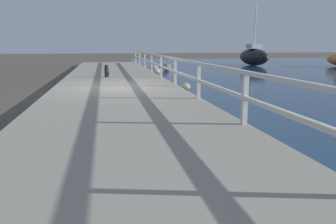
# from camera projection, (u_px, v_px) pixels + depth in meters

# --- Properties ---
(ground_plane) EXTENTS (120.00, 120.00, 0.00)m
(ground_plane) POSITION_uv_depth(u_px,v_px,m) (117.00, 94.00, 12.36)
(ground_plane) COLOR #4C473D
(dock_walkway) EXTENTS (4.69, 36.00, 0.28)m
(dock_walkway) POSITION_uv_depth(u_px,v_px,m) (117.00, 90.00, 12.34)
(dock_walkway) COLOR gray
(dock_walkway) RESTS_ON ground
(railing) EXTENTS (0.10, 32.50, 1.06)m
(railing) POSITION_uv_depth(u_px,v_px,m) (175.00, 66.00, 12.58)
(railing) COLOR beige
(railing) RESTS_ON dock_walkway
(boulder_downstream) EXTENTS (0.57, 0.51, 0.43)m
(boulder_downstream) POSITION_uv_depth(u_px,v_px,m) (154.00, 68.00, 23.16)
(boulder_downstream) COLOR slate
(boulder_downstream) RESTS_ON ground
(boulder_water_edge) EXTENTS (0.43, 0.39, 0.32)m
(boulder_water_edge) POSITION_uv_depth(u_px,v_px,m) (185.00, 87.00, 13.28)
(boulder_water_edge) COLOR gray
(boulder_water_edge) RESTS_ON ground
(boulder_upstream) EXTENTS (0.52, 0.47, 0.39)m
(boulder_upstream) POSITION_uv_depth(u_px,v_px,m) (156.00, 71.00, 20.71)
(boulder_upstream) COLOR gray
(boulder_upstream) RESTS_ON ground
(boulder_far_strip) EXTENTS (0.65, 0.58, 0.49)m
(boulder_far_strip) POSITION_uv_depth(u_px,v_px,m) (167.00, 67.00, 23.66)
(boulder_far_strip) COLOR #666056
(boulder_far_strip) RESTS_ON ground
(mooring_bollard) EXTENTS (0.22, 0.22, 0.61)m
(mooring_bollard) POSITION_uv_depth(u_px,v_px,m) (107.00, 71.00, 15.81)
(mooring_bollard) COLOR black
(mooring_bollard) RESTS_ON dock_walkway
(sailboat_black) EXTENTS (1.80, 4.46, 5.26)m
(sailboat_black) POSITION_uv_depth(u_px,v_px,m) (254.00, 56.00, 29.25)
(sailboat_black) COLOR black
(sailboat_black) RESTS_ON water_surface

